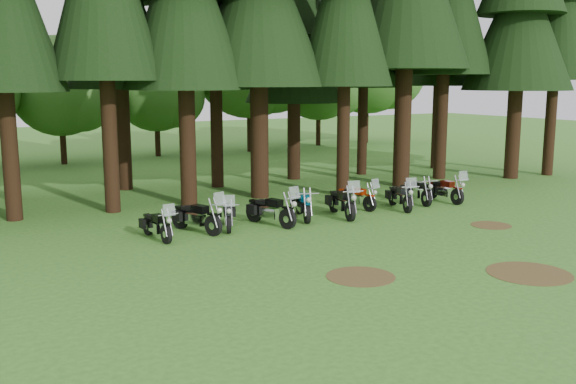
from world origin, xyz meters
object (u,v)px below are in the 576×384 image
at_px(motorcycle_8, 417,192).
at_px(motorcycle_6, 356,198).
at_px(motorcycle_2, 228,216).
at_px(motorcycle_3, 271,211).
at_px(motorcycle_7, 400,197).
at_px(motorcycle_1, 197,218).
at_px(motorcycle_0, 157,226).
at_px(motorcycle_9, 444,190).
at_px(motorcycle_5, 342,203).
at_px(motorcycle_4, 303,206).

bearing_deg(motorcycle_8, motorcycle_6, -172.17).
bearing_deg(motorcycle_6, motorcycle_2, 174.10).
bearing_deg(motorcycle_3, motorcycle_8, -11.96).
height_order(motorcycle_2, motorcycle_6, motorcycle_2).
relative_size(motorcycle_2, motorcycle_7, 0.94).
distance_m(motorcycle_1, motorcycle_8, 9.85).
height_order(motorcycle_3, motorcycle_6, motorcycle_3).
bearing_deg(motorcycle_0, motorcycle_8, -2.19).
relative_size(motorcycle_1, motorcycle_8, 1.04).
xyz_separation_m(motorcycle_2, motorcycle_9, (9.89, -0.08, 0.03)).
relative_size(motorcycle_7, motorcycle_8, 0.99).
height_order(motorcycle_1, motorcycle_6, motorcycle_1).
height_order(motorcycle_0, motorcycle_3, motorcycle_3).
bearing_deg(motorcycle_9, motorcycle_6, 173.18).
bearing_deg(motorcycle_6, motorcycle_9, -19.47).
bearing_deg(motorcycle_1, motorcycle_5, -24.13).
bearing_deg(motorcycle_9, motorcycle_4, -179.50).
relative_size(motorcycle_2, motorcycle_9, 0.91).
bearing_deg(motorcycle_1, motorcycle_3, -27.04).
height_order(motorcycle_0, motorcycle_7, motorcycle_7).
bearing_deg(motorcycle_4, motorcycle_9, 19.94).
height_order(motorcycle_0, motorcycle_1, motorcycle_1).
distance_m(motorcycle_2, motorcycle_3, 1.54).
distance_m(motorcycle_1, motorcycle_2, 1.14).
xyz_separation_m(motorcycle_3, motorcycle_4, (1.55, 0.38, -0.02)).
bearing_deg(motorcycle_7, motorcycle_4, -167.50).
distance_m(motorcycle_2, motorcycle_8, 8.71).
distance_m(motorcycle_2, motorcycle_6, 5.83).
bearing_deg(motorcycle_2, motorcycle_5, 16.79).
bearing_deg(motorcycle_2, motorcycle_3, 9.37).
relative_size(motorcycle_5, motorcycle_9, 1.07).
relative_size(motorcycle_2, motorcycle_6, 0.99).
bearing_deg(motorcycle_7, motorcycle_9, 23.99).
distance_m(motorcycle_3, motorcycle_9, 8.40).
bearing_deg(motorcycle_8, motorcycle_9, -3.84).
xyz_separation_m(motorcycle_2, motorcycle_5, (4.47, -0.40, 0.06)).
relative_size(motorcycle_0, motorcycle_1, 0.90).
relative_size(motorcycle_6, motorcycle_7, 0.95).
relative_size(motorcycle_7, motorcycle_9, 0.97).
xyz_separation_m(motorcycle_4, motorcycle_5, (1.43, -0.45, 0.02)).
distance_m(motorcycle_4, motorcycle_8, 5.66).
height_order(motorcycle_1, motorcycle_5, motorcycle_5).
xyz_separation_m(motorcycle_8, motorcycle_9, (1.19, -0.35, 0.01)).
xyz_separation_m(motorcycle_6, motorcycle_9, (4.09, -0.60, 0.04)).
bearing_deg(motorcycle_2, motorcycle_0, -152.15).
distance_m(motorcycle_2, motorcycle_9, 9.90).
xyz_separation_m(motorcycle_4, motorcycle_8, (5.66, 0.23, -0.02)).
xyz_separation_m(motorcycle_3, motorcycle_9, (8.39, 0.26, -0.03)).
bearing_deg(motorcycle_8, motorcycle_1, -165.54).
xyz_separation_m(motorcycle_5, motorcycle_9, (5.42, 0.32, -0.03)).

